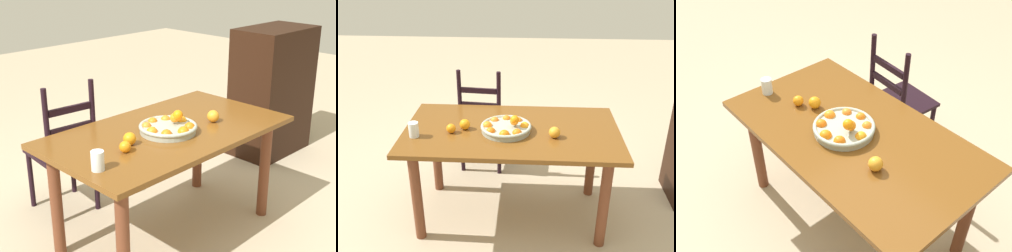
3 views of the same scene
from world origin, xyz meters
TOP-DOWN VIEW (x-y plane):
  - ground_plane at (0.00, 0.00)m, footprint 12.00×12.00m
  - dining_table at (0.00, 0.00)m, footprint 1.50×0.85m
  - chair_near_window at (-0.29, 0.72)m, footprint 0.43×0.43m
  - fruit_bowl at (-0.04, -0.04)m, footprint 0.35×0.35m
  - orange_loose_0 at (-0.33, -0.02)m, footprint 0.07×0.07m
  - orange_loose_1 at (0.29, -0.11)m, footprint 0.08×0.08m
  - orange_loose_2 at (-0.41, -0.08)m, footprint 0.06×0.06m
  - drinking_glass at (-0.65, -0.15)m, footprint 0.07×0.07m

SIDE VIEW (x-z plane):
  - ground_plane at x=0.00m, z-range 0.00..0.00m
  - chair_near_window at x=-0.29m, z-range -0.04..0.92m
  - dining_table at x=0.00m, z-range 0.25..0.99m
  - fruit_bowl at x=-0.04m, z-range 0.70..0.83m
  - orange_loose_2 at x=-0.41m, z-range 0.73..0.80m
  - orange_loose_0 at x=-0.33m, z-range 0.73..0.81m
  - orange_loose_1 at x=0.29m, z-range 0.73..0.81m
  - drinking_glass at x=-0.65m, z-range 0.73..0.83m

